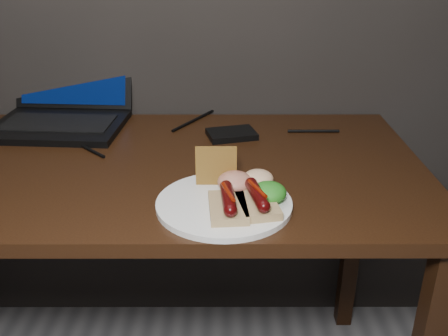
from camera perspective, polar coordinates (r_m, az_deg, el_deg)
desk at (r=1.24m, az=-10.72°, el=-3.06°), size 1.40×0.70×0.75m
laptop at (r=1.50m, az=-17.81°, el=6.96°), size 0.37×0.37×0.25m
hard_drive at (r=1.33m, az=0.87°, el=3.89°), size 0.14×0.12×0.02m
desk_cables at (r=1.36m, az=-10.46°, el=3.73°), size 0.99×0.40×0.01m
plate at (r=0.98m, az=0.00°, el=-4.12°), size 0.31×0.31×0.01m
bread_sausage_center at (r=0.94m, az=0.47°, el=-4.06°), size 0.08×0.12×0.04m
bread_sausage_right at (r=0.95m, az=3.79°, el=-3.66°), size 0.09×0.13×0.04m
crispbread at (r=1.03m, az=-0.91°, el=0.25°), size 0.08×0.01×0.08m
salad_greens at (r=0.98m, az=5.13°, el=-2.80°), size 0.07×0.07×0.04m
salsa_mound at (r=1.01m, az=1.27°, el=-1.58°), size 0.07×0.07×0.04m
coleslaw_mound at (r=1.03m, az=3.92°, el=-1.23°), size 0.06×0.06×0.04m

